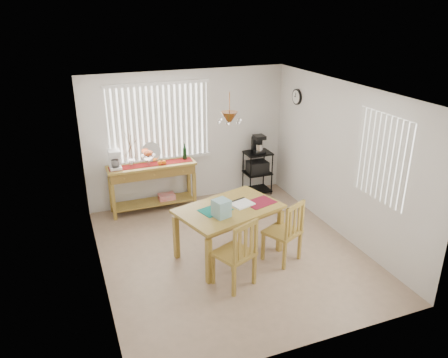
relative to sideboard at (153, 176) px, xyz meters
name	(u,v)px	position (x,y,z in m)	size (l,w,h in m)	color
ground	(231,252)	(0.79, -2.00, -0.70)	(4.00, 4.50, 0.01)	tan
room_shell	(231,152)	(0.79, -1.98, 0.99)	(4.20, 4.70, 2.70)	silver
sideboard	(153,176)	(0.00, 0.00, 0.00)	(1.65, 0.46, 0.93)	#AB8B3A
sideboard_items	(136,158)	(-0.28, 0.02, 0.38)	(1.57, 0.39, 0.71)	maroon
wire_cart	(257,169)	(2.20, 0.00, -0.16)	(0.53, 0.42, 0.90)	black
cart_items	(258,144)	(2.20, 0.01, 0.37)	(0.21, 0.25, 0.37)	black
dining_table	(229,213)	(0.74, -2.04, 0.03)	(1.76, 1.39, 0.83)	#AB8B3A
table_items	(227,207)	(0.63, -2.21, 0.23)	(1.29, 0.59, 0.26)	#147569
chair_left	(236,254)	(0.53, -2.85, -0.18)	(0.64, 0.64, 1.05)	#AB8B3A
chair_right	(285,232)	(1.47, -2.52, -0.20)	(0.63, 0.63, 1.02)	#AB8B3A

